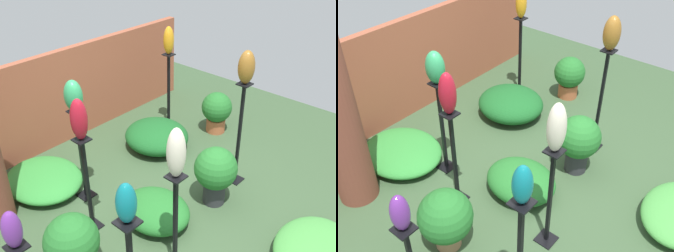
# 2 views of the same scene
# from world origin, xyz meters

# --- Properties ---
(ground_plane) EXTENTS (8.00, 8.00, 0.00)m
(ground_plane) POSITION_xyz_m (0.00, 0.00, 0.00)
(ground_plane) COLOR #385133
(brick_wall_back) EXTENTS (5.60, 0.12, 1.47)m
(brick_wall_back) POSITION_xyz_m (0.00, 2.35, 0.74)
(brick_wall_back) COLOR #9E5138
(brick_wall_back) RESTS_ON ground
(pedestal_bronze) EXTENTS (0.20, 0.20, 1.45)m
(pedestal_bronze) POSITION_xyz_m (1.14, -0.28, 0.67)
(pedestal_bronze) COLOR black
(pedestal_bronze) RESTS_ON ground
(pedestal_ruby) EXTENTS (0.20, 0.20, 1.22)m
(pedestal_ruby) POSITION_xyz_m (-0.74, 0.48, 0.56)
(pedestal_ruby) COLOR black
(pedestal_ruby) RESTS_ON ground
(pedestal_amber) EXTENTS (0.20, 0.20, 1.27)m
(pedestal_amber) POSITION_xyz_m (1.68, 1.43, 0.58)
(pedestal_amber) COLOR black
(pedestal_amber) RESTS_ON ground
(pedestal_ivory) EXTENTS (0.20, 0.20, 1.23)m
(pedestal_ivory) POSITION_xyz_m (-0.57, -0.66, 0.56)
(pedestal_ivory) COLOR black
(pedestal_ivory) RESTS_ON ground
(pedestal_jade) EXTENTS (0.20, 0.20, 1.25)m
(pedestal_jade) POSITION_xyz_m (-0.43, 0.99, 0.58)
(pedestal_jade) COLOR black
(pedestal_jade) RESTS_ON ground
(art_vase_teal) EXTENTS (0.15, 0.15, 0.33)m
(art_vase_teal) POSITION_xyz_m (-1.37, -0.91, 1.59)
(art_vase_teal) COLOR #0F727A
(art_vase_teal) RESTS_ON pedestal_teal
(art_vase_bronze) EXTENTS (0.20, 0.20, 0.42)m
(art_vase_bronze) POSITION_xyz_m (1.14, -0.28, 1.66)
(art_vase_bronze) COLOR brown
(art_vase_bronze) RESTS_ON pedestal_bronze
(art_vase_ruby) EXTENTS (0.18, 0.17, 0.46)m
(art_vase_ruby) POSITION_xyz_m (-0.74, 0.48, 1.46)
(art_vase_ruby) COLOR maroon
(art_vase_ruby) RESTS_ON pedestal_ruby
(art_vase_amber) EXTENTS (0.17, 0.16, 0.44)m
(art_vase_amber) POSITION_xyz_m (1.68, 1.43, 1.49)
(art_vase_amber) COLOR orange
(art_vase_amber) RESTS_ON pedestal_amber
(art_vase_violet) EXTENTS (0.15, 0.14, 0.35)m
(art_vase_violet) POSITION_xyz_m (-1.88, -0.18, 1.24)
(art_vase_violet) COLOR #6B2D8C
(art_vase_violet) RESTS_ON pedestal_violet
(art_vase_ivory) EXTENTS (0.18, 0.17, 0.50)m
(art_vase_ivory) POSITION_xyz_m (-0.57, -0.66, 1.48)
(art_vase_ivory) COLOR beige
(art_vase_ivory) RESTS_ON pedestal_ivory
(art_vase_jade) EXTENTS (0.21, 0.22, 0.38)m
(art_vase_jade) POSITION_xyz_m (-0.43, 0.99, 1.45)
(art_vase_jade) COLOR #2D9356
(art_vase_jade) RESTS_ON pedestal_jade
(potted_plant_mid_left) EXTENTS (0.54, 0.54, 0.78)m
(potted_plant_mid_left) POSITION_xyz_m (0.59, -0.32, 0.47)
(potted_plant_mid_left) COLOR #2D2D33
(potted_plant_mid_left) RESTS_ON ground
(potted_plant_walkway_edge) EXTENTS (0.56, 0.56, 0.71)m
(potted_plant_walkway_edge) POSITION_xyz_m (-1.25, 0.10, 0.41)
(potted_plant_walkway_edge) COLOR #936B4C
(potted_plant_walkway_edge) RESTS_ON ground
(potted_plant_mid_right) EXTENTS (0.49, 0.49, 0.69)m
(potted_plant_mid_right) POSITION_xyz_m (2.05, 0.71, 0.39)
(potted_plant_mid_right) COLOR #B25B38
(potted_plant_mid_right) RESTS_ON ground
(foliage_bed_east) EXTENTS (0.73, 0.87, 0.33)m
(foliage_bed_east) POSITION_xyz_m (-0.17, -0.02, 0.17)
(foliage_bed_east) COLOR #236B28
(foliage_bed_east) RESTS_ON ground
(foliage_bed_west) EXTENTS (0.94, 1.00, 0.41)m
(foliage_bed_west) POSITION_xyz_m (1.02, 1.09, 0.21)
(foliage_bed_west) COLOR #195923
(foliage_bed_west) RESTS_ON ground
(foliage_bed_center) EXTENTS (0.95, 1.11, 0.26)m
(foliage_bed_center) POSITION_xyz_m (-0.69, 1.54, 0.13)
(foliage_bed_center) COLOR #338C38
(foliage_bed_center) RESTS_ON ground
(foliage_bed_rear) EXTENTS (1.03, 0.83, 0.27)m
(foliage_bed_rear) POSITION_xyz_m (0.56, -1.67, 0.14)
(foliage_bed_rear) COLOR #479942
(foliage_bed_rear) RESTS_ON ground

